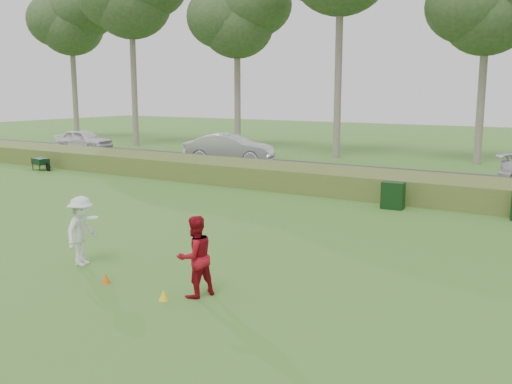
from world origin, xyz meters
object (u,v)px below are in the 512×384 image
Objects in this scene: utility_cabinet at (393,195)px; cone_orange at (106,278)px; player_white at (82,231)px; player_red at (195,257)px; car_left at (83,140)px; cone_yellow at (164,295)px; car_mid at (229,149)px.

cone_orange is at bearing -107.81° from utility_cabinet.
player_red is (3.60, -0.25, -0.00)m from player_white.
car_left is (-21.77, 18.61, 0.66)m from cone_orange.
player_red is at bearing 53.27° from cone_yellow.
car_left is at bearing 69.59° from car_mid.
player_red is 30.04m from car_left.
player_red is 7.67× the size of cone_orange.
cone_yellow is 30.06m from car_left.
cone_orange is at bearing -130.09° from player_white.
utility_cabinet is at bearing -37.82° from player_white.
player_red is 1.75× the size of utility_cabinet.
car_left is (-24.45, 7.65, 0.29)m from utility_cabinet.
player_white is 7.67× the size of cone_orange.
player_red is at bearing -136.31° from car_left.
car_left is 12.57m from car_mid.
car_mid is at bearing 145.02° from utility_cabinet.
cone_orange is at bearing -171.03° from car_mid.
car_left is at bearing 32.62° from player_white.
cone_orange is (-2.14, -0.41, -0.73)m from player_red.
player_white reaches higher than cone_yellow.
player_white reaches higher than utility_cabinet.
cone_orange is 0.05× the size of car_left.
cone_yellow is 0.05× the size of car_left.
car_left is at bearing 139.48° from cone_orange.
cone_orange is (1.46, -0.66, -0.73)m from player_white.
utility_cabinet is 25.62m from car_left.
cone_yellow is (1.74, -0.12, 0.00)m from cone_orange.
cone_yellow is at bearing -3.94° from cone_orange.
car_mid is at bearing 117.00° from cone_orange.
cone_yellow is 0.23× the size of utility_cabinet.
cone_orange is at bearing -60.14° from player_red.
player_white is at bearing 166.38° from cone_yellow.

